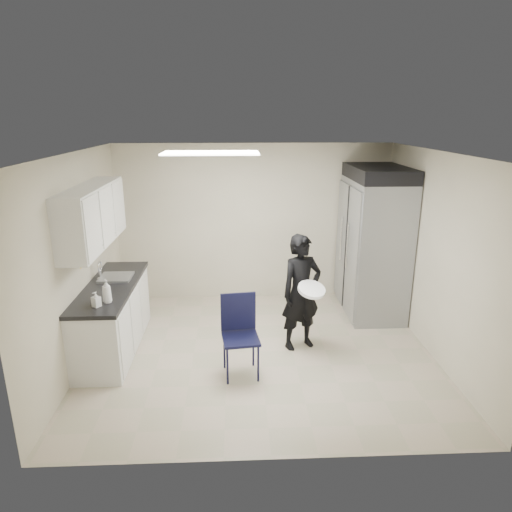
{
  "coord_description": "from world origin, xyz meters",
  "views": [
    {
      "loc": [
        -0.3,
        -5.43,
        3.02
      ],
      "look_at": [
        -0.04,
        0.2,
        1.28
      ],
      "focal_mm": 32.0,
      "sensor_mm": 36.0,
      "label": 1
    }
  ],
  "objects_px": {
    "lower_counter": "(113,319)",
    "folding_chair": "(241,339)",
    "commercial_fridge": "(373,248)",
    "man_tuxedo": "(301,292)"
  },
  "relations": [
    {
      "from": "commercial_fridge",
      "to": "man_tuxedo",
      "type": "bearing_deg",
      "value": -138.33
    },
    {
      "from": "folding_chair",
      "to": "man_tuxedo",
      "type": "height_order",
      "value": "man_tuxedo"
    },
    {
      "from": "lower_counter",
      "to": "folding_chair",
      "type": "height_order",
      "value": "folding_chair"
    },
    {
      "from": "commercial_fridge",
      "to": "lower_counter",
      "type": "bearing_deg",
      "value": -164.12
    },
    {
      "from": "lower_counter",
      "to": "commercial_fridge",
      "type": "bearing_deg",
      "value": 15.88
    },
    {
      "from": "lower_counter",
      "to": "folding_chair",
      "type": "distance_m",
      "value": 1.85
    },
    {
      "from": "commercial_fridge",
      "to": "man_tuxedo",
      "type": "distance_m",
      "value": 1.73
    },
    {
      "from": "folding_chair",
      "to": "man_tuxedo",
      "type": "distance_m",
      "value": 1.11
    },
    {
      "from": "commercial_fridge",
      "to": "folding_chair",
      "type": "height_order",
      "value": "commercial_fridge"
    },
    {
      "from": "commercial_fridge",
      "to": "folding_chair",
      "type": "relative_size",
      "value": 2.19
    }
  ]
}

